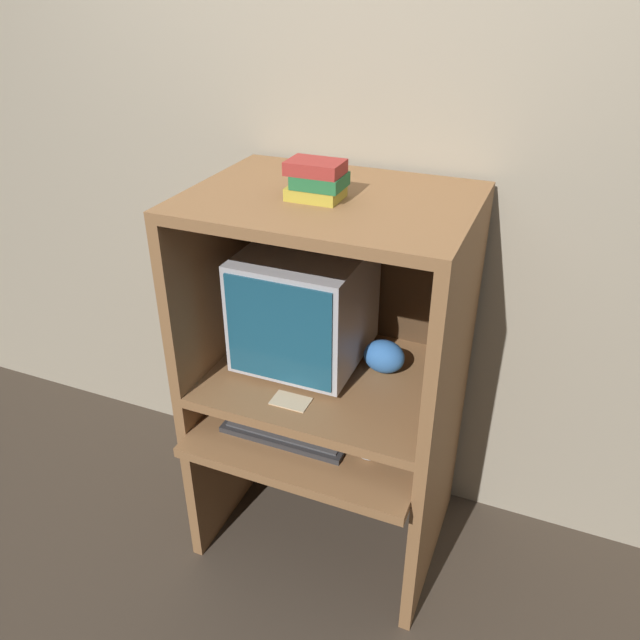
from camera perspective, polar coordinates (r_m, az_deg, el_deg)
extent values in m
plane|color=#3D3328|center=(2.51, -2.32, -23.37)|extent=(12.00, 12.00, 0.00)
cube|color=gray|center=(2.29, 4.64, 11.64)|extent=(6.00, 0.06, 2.60)
cube|color=brown|center=(2.63, -7.86, -11.01)|extent=(0.04, 0.66, 0.61)
cube|color=brown|center=(2.41, 10.38, -15.88)|extent=(0.04, 0.66, 0.61)
cube|color=brown|center=(2.17, -0.95, -10.99)|extent=(0.79, 0.46, 0.04)
cube|color=brown|center=(2.40, -8.47, -4.12)|extent=(0.04, 0.66, 0.15)
cube|color=brown|center=(2.16, 11.29, -8.80)|extent=(0.04, 0.66, 0.15)
cube|color=brown|center=(2.21, 0.85, -5.22)|extent=(0.79, 0.66, 0.04)
cube|color=brown|center=(2.21, -9.23, 4.49)|extent=(0.04, 0.66, 0.64)
cube|color=brown|center=(1.94, 12.44, 0.44)|extent=(0.04, 0.66, 0.64)
cube|color=brown|center=(1.92, 0.99, 10.77)|extent=(0.79, 0.66, 0.04)
cube|color=#48321E|center=(2.31, 3.85, 5.98)|extent=(0.79, 0.01, 0.64)
cylinder|color=#B2B2B7|center=(2.29, -1.26, -3.11)|extent=(0.23, 0.23, 0.02)
cube|color=#B2B2B7|center=(2.18, -1.32, 1.51)|extent=(0.41, 0.43, 0.40)
cube|color=navy|center=(2.01, -3.81, -1.22)|extent=(0.37, 0.01, 0.36)
cube|color=#2D2D30|center=(2.17, -3.02, -10.13)|extent=(0.44, 0.16, 0.02)
cube|color=#474749|center=(2.16, -3.03, -9.86)|extent=(0.41, 0.13, 0.01)
ellipsoid|color=#B7B7B7|center=(2.08, 4.36, -12.22)|extent=(0.06, 0.04, 0.03)
ellipsoid|color=#336BB7|center=(2.19, 5.89, -3.33)|extent=(0.15, 0.11, 0.12)
cube|color=gold|center=(1.88, -0.40, 11.58)|extent=(0.16, 0.12, 0.04)
cube|color=#236638|center=(1.86, -0.03, 12.63)|extent=(0.15, 0.12, 0.04)
cube|color=maroon|center=(1.85, -0.42, 13.79)|extent=(0.16, 0.11, 0.04)
cube|color=#CCB28C|center=(2.07, -2.69, -7.42)|extent=(0.13, 0.08, 0.00)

